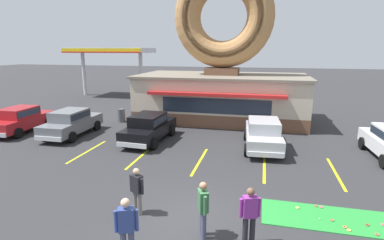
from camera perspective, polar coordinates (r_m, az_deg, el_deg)
The scene contains 28 objects.
ground_plane at distance 9.89m, azimuth -0.71°, elevation -18.47°, with size 160.00×160.00×0.00m, color #2D2D30.
donut_shop_building at distance 22.34m, azimuth 5.75°, elevation 9.55°, with size 12.30×6.75×10.96m.
putting_mat at distance 10.84m, azimuth 24.97°, elevation -16.67°, with size 4.26×1.59×0.03m, color green.
mini_donut_near_left at distance 10.41m, azimuth 27.71°, elevation -18.09°, with size 0.13×0.13×0.04m, color #E5C666.
mini_donut_near_right at distance 11.00m, azimuth 19.44°, elevation -15.49°, with size 0.13×0.13×0.04m, color #E5C666.
mini_donut_mid_left at distance 11.33m, azimuth 22.56°, elevation -14.86°, with size 0.13×0.13×0.04m, color #A5724C.
mini_donut_mid_centre at distance 10.51m, azimuth 27.10°, elevation -17.69°, with size 0.13×0.13×0.04m, color #D17F47.
mini_donut_mid_right at distance 11.33m, azimuth 23.40°, elevation -14.97°, with size 0.13×0.13×0.04m, color #D8667F.
mini_donut_far_left at distance 10.93m, azimuth 30.42°, elevation -16.84°, with size 0.13×0.13×0.04m, color brown.
mini_donut_far_centre at distance 11.18m, azimuth 32.59°, elevation -16.46°, with size 0.13×0.13×0.04m, color #D8667F.
mini_donut_far_right at distance 10.70m, azimuth 25.14°, elevation -16.88°, with size 0.13×0.13×0.04m, color #A5724C.
mini_donut_extra at distance 10.58m, azimuth 31.75°, elevation -18.04°, with size 0.13×0.13×0.04m, color #A5724C.
golf_ball at distance 10.62m, azimuth 23.09°, elevation -16.91°, with size 0.04×0.04×0.04m, color white.
car_black at distance 17.38m, azimuth -8.21°, elevation -1.21°, with size 2.15×4.64×1.60m.
car_silver at distance 16.36m, azimuth 13.42°, elevation -2.38°, with size 2.21×4.67×1.60m.
car_grey at distance 19.77m, azimuth -22.03°, elevation -0.29°, with size 2.03×4.58×1.60m.
car_red at distance 22.05m, azimuth -29.87°, elevation 0.23°, with size 2.11×4.62×1.60m.
pedestrian_blue_sweater_man at distance 8.69m, azimuth 2.11°, elevation -16.21°, with size 0.38×0.55×1.67m.
pedestrian_hooded_kid at distance 9.95m, azimuth -10.46°, elevation -12.79°, with size 0.55×0.37×1.57m.
pedestrian_leather_jacket_man at distance 8.57m, azimuth 10.92°, elevation -17.02°, with size 0.57×0.35×1.65m.
pedestrian_clipboard_woman at distance 7.98m, azimuth -12.35°, elevation -19.24°, with size 0.56×0.36×1.72m.
trash_bin at distance 22.45m, azimuth -13.32°, elevation 0.90°, with size 0.57×0.57×0.97m.
gas_station_canopy at distance 34.82m, azimuth -15.28°, elevation 12.36°, with size 9.00×4.46×5.30m.
parking_stripe_far_left at distance 16.63m, azimuth -19.27°, elevation -5.65°, with size 0.12×3.60×0.01m, color yellow.
parking_stripe_left at distance 15.27m, azimuth -9.67°, elevation -6.77°, with size 0.12×3.60×0.01m, color yellow.
parking_stripe_mid_left at distance 14.40m, azimuth 1.49°, elevation -7.83°, with size 0.12×3.60×0.01m, color yellow.
parking_stripe_centre at distance 14.14m, azimuth 13.61°, elevation -8.65°, with size 0.12×3.60×0.01m, color yellow.
parking_stripe_mid_right at distance 14.50m, azimuth 25.69°, elevation -9.08°, with size 0.12×3.60×0.01m, color yellow.
Camera 1 is at (2.07, -8.14, 5.22)m, focal length 28.00 mm.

